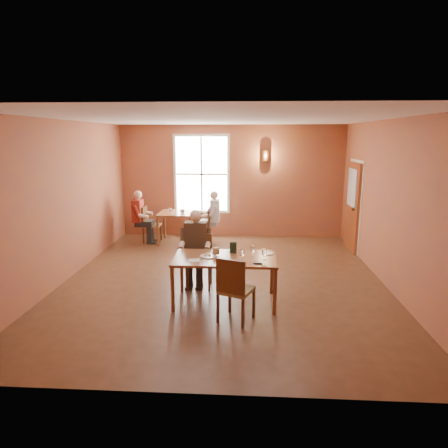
# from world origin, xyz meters

# --- Properties ---
(ground) EXTENTS (6.00, 7.00, 0.01)m
(ground) POSITION_xyz_m (0.00, 0.00, 0.00)
(ground) COLOR brown
(ground) RESTS_ON ground
(wall_back) EXTENTS (6.00, 0.04, 3.00)m
(wall_back) POSITION_xyz_m (0.00, 3.50, 1.50)
(wall_back) COLOR brown
(wall_back) RESTS_ON ground
(wall_front) EXTENTS (6.00, 0.04, 3.00)m
(wall_front) POSITION_xyz_m (0.00, -3.50, 1.50)
(wall_front) COLOR brown
(wall_front) RESTS_ON ground
(wall_left) EXTENTS (0.04, 7.00, 3.00)m
(wall_left) POSITION_xyz_m (-3.00, 0.00, 1.50)
(wall_left) COLOR brown
(wall_left) RESTS_ON ground
(wall_right) EXTENTS (0.04, 7.00, 3.00)m
(wall_right) POSITION_xyz_m (3.00, 0.00, 1.50)
(wall_right) COLOR brown
(wall_right) RESTS_ON ground
(ceiling) EXTENTS (6.00, 7.00, 0.04)m
(ceiling) POSITION_xyz_m (0.00, 0.00, 3.00)
(ceiling) COLOR white
(ceiling) RESTS_ON wall_back
(window) EXTENTS (1.36, 0.10, 1.96)m
(window) POSITION_xyz_m (-0.80, 3.45, 1.70)
(window) COLOR white
(window) RESTS_ON wall_back
(door) EXTENTS (0.12, 1.04, 2.10)m
(door) POSITION_xyz_m (2.94, 2.30, 1.05)
(door) COLOR maroon
(door) RESTS_ON ground
(wall_sconce) EXTENTS (0.16, 0.16, 0.28)m
(wall_sconce) POSITION_xyz_m (0.90, 3.40, 2.20)
(wall_sconce) COLOR brown
(wall_sconce) RESTS_ON wall_back
(main_table) EXTENTS (1.66, 0.93, 0.78)m
(main_table) POSITION_xyz_m (0.09, -1.07, 0.39)
(main_table) COLOR brown
(main_table) RESTS_ON ground
(chair_diner_main) EXTENTS (0.42, 0.42, 0.96)m
(chair_diner_main) POSITION_xyz_m (-0.41, -0.42, 0.48)
(chair_diner_main) COLOR #492210
(chair_diner_main) RESTS_ON ground
(diner_main) EXTENTS (0.54, 0.54, 1.34)m
(diner_main) POSITION_xyz_m (-0.41, -0.45, 0.67)
(diner_main) COLOR #37261F
(diner_main) RESTS_ON ground
(chair_empty) EXTENTS (0.58, 0.58, 1.00)m
(chair_empty) POSITION_xyz_m (0.30, -1.72, 0.50)
(chair_empty) COLOR brown
(chair_empty) RESTS_ON ground
(plate_food) EXTENTS (0.34, 0.34, 0.03)m
(plate_food) POSITION_xyz_m (-0.18, -1.06, 0.79)
(plate_food) COLOR white
(plate_food) RESTS_ON main_table
(sandwich) EXTENTS (0.12, 0.12, 0.11)m
(sandwich) POSITION_xyz_m (-0.06, -0.96, 0.83)
(sandwich) COLOR tan
(sandwich) RESTS_ON main_table
(goblet_a) EXTENTS (0.09, 0.09, 0.19)m
(goblet_a) POSITION_xyz_m (0.54, -0.98, 0.87)
(goblet_a) COLOR white
(goblet_a) RESTS_ON main_table
(goblet_b) EXTENTS (0.10, 0.10, 0.19)m
(goblet_b) POSITION_xyz_m (0.72, -1.17, 0.87)
(goblet_b) COLOR white
(goblet_b) RESTS_ON main_table
(goblet_c) EXTENTS (0.09, 0.09, 0.20)m
(goblet_c) POSITION_xyz_m (0.37, -1.24, 0.88)
(goblet_c) COLOR white
(goblet_c) RESTS_ON main_table
(menu_stand) EXTENTS (0.11, 0.06, 0.19)m
(menu_stand) POSITION_xyz_m (0.22, -0.82, 0.87)
(menu_stand) COLOR #1D301F
(menu_stand) RESTS_ON main_table
(knife) EXTENTS (0.18, 0.07, 0.00)m
(knife) POSITION_xyz_m (0.05, -1.35, 0.78)
(knife) COLOR white
(knife) RESTS_ON main_table
(napkin) EXTENTS (0.21, 0.21, 0.01)m
(napkin) POSITION_xyz_m (-0.39, -1.27, 0.78)
(napkin) COLOR white
(napkin) RESTS_ON main_table
(side_plate) EXTENTS (0.21, 0.21, 0.01)m
(side_plate) POSITION_xyz_m (0.80, -0.83, 0.78)
(side_plate) COLOR silver
(side_plate) RESTS_ON main_table
(sunglasses) EXTENTS (0.14, 0.05, 0.02)m
(sunglasses) POSITION_xyz_m (0.62, -1.39, 0.79)
(sunglasses) COLOR black
(sunglasses) RESTS_ON main_table
(second_table) EXTENTS (0.89, 0.89, 0.79)m
(second_table) POSITION_xyz_m (-1.37, 2.69, 0.39)
(second_table) COLOR brown
(second_table) RESTS_ON ground
(chair_diner_white) EXTENTS (0.41, 0.41, 0.92)m
(chair_diner_white) POSITION_xyz_m (-0.72, 2.69, 0.46)
(chair_diner_white) COLOR #572916
(chair_diner_white) RESTS_ON ground
(diner_white) EXTENTS (0.52, 0.52, 1.29)m
(diner_white) POSITION_xyz_m (-0.69, 2.69, 0.65)
(diner_white) COLOR white
(diner_white) RESTS_ON ground
(chair_diner_maroon) EXTENTS (0.41, 0.41, 0.93)m
(chair_diner_maroon) POSITION_xyz_m (-2.02, 2.69, 0.47)
(chair_diner_maroon) COLOR #5F3214
(chair_diner_maroon) RESTS_ON ground
(diner_maroon) EXTENTS (0.52, 0.52, 1.31)m
(diner_maroon) POSITION_xyz_m (-2.05, 2.69, 0.66)
(diner_maroon) COLOR #54101C
(diner_maroon) RESTS_ON ground
(cup_a) EXTENTS (0.14, 0.14, 0.09)m
(cup_a) POSITION_xyz_m (-1.20, 2.63, 0.84)
(cup_a) COLOR silver
(cup_a) RESTS_ON second_table
(cup_b) EXTENTS (0.12, 0.12, 0.09)m
(cup_b) POSITION_xyz_m (-1.55, 2.78, 0.84)
(cup_b) COLOR white
(cup_b) RESTS_ON second_table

